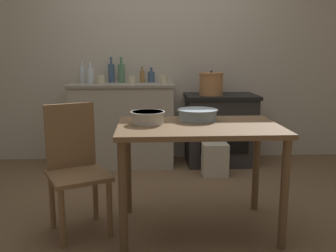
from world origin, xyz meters
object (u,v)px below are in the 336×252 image
at_px(stove, 220,129).
at_px(stock_pot, 211,84).
at_px(mixing_bowl_large, 198,114).
at_px(bottle_center_left, 142,76).
at_px(chair, 76,165).
at_px(cup_far_right, 101,80).
at_px(bottle_left, 90,75).
at_px(bottle_mid_left, 82,74).
at_px(mixing_bowl_small, 148,117).
at_px(cup_right, 132,80).
at_px(bottle_far_left, 111,73).
at_px(work_table, 198,140).
at_px(bottle_center_right, 151,77).
at_px(flour_sack, 215,160).
at_px(cup_mid_right, 164,79).
at_px(bottle_center, 121,73).

distance_m(stove, stock_pot, 0.55).
bearing_deg(mixing_bowl_large, bottle_center_left, 104.95).
distance_m(chair, cup_far_right, 1.67).
xyz_separation_m(bottle_left, cup_far_right, (0.12, -0.06, -0.05)).
xyz_separation_m(bottle_left, bottle_mid_left, (-0.11, 0.11, 0.00)).
bearing_deg(mixing_bowl_small, chair, -179.78).
xyz_separation_m(stock_pot, bottle_mid_left, (-1.47, 0.23, 0.10)).
bearing_deg(bottle_left, cup_far_right, -28.16).
relative_size(stove, stock_pot, 2.93).
xyz_separation_m(bottle_left, cup_right, (0.47, -0.08, -0.05)).
relative_size(stock_pot, bottle_far_left, 0.95).
relative_size(bottle_center_left, cup_right, 2.12).
bearing_deg(work_table, chair, 176.06).
bearing_deg(mixing_bowl_small, cup_far_right, 108.03).
relative_size(bottle_far_left, bottle_left, 1.24).
distance_m(stock_pot, mixing_bowl_large, 1.47).
bearing_deg(cup_right, bottle_mid_left, 161.83).
relative_size(stock_pot, bottle_center_right, 1.62).
bearing_deg(work_table, flour_sack, 73.80).
bearing_deg(cup_far_right, cup_mid_right, -3.39).
bearing_deg(bottle_left, bottle_mid_left, 134.01).
xyz_separation_m(stock_pot, cup_mid_right, (-0.53, 0.01, 0.05)).
xyz_separation_m(mixing_bowl_small, bottle_far_left, (-0.41, 1.77, 0.22)).
bearing_deg(cup_mid_right, bottle_center, 158.89).
xyz_separation_m(mixing_bowl_large, cup_right, (-0.54, 1.46, 0.15)).
bearing_deg(stove, mixing_bowl_large, -107.62).
distance_m(bottle_mid_left, cup_right, 0.61).
xyz_separation_m(stock_pot, mixing_bowl_small, (-0.72, -1.54, -0.10)).
bearing_deg(cup_far_right, bottle_center_right, 17.59).
bearing_deg(chair, stock_pot, 26.10).
bearing_deg(bottle_far_left, bottle_center, -15.36).
bearing_deg(flour_sack, bottle_center_left, 142.47).
distance_m(mixing_bowl_large, bottle_far_left, 1.84).
distance_m(bottle_mid_left, bottle_center, 0.46).
distance_m(flour_sack, bottle_far_left, 1.56).
xyz_separation_m(mixing_bowl_large, cup_mid_right, (-0.19, 1.43, 0.16)).
distance_m(stove, bottle_left, 1.62).
distance_m(chair, flour_sack, 1.71).
height_order(bottle_far_left, bottle_left, bottle_far_left).
xyz_separation_m(mixing_bowl_small, bottle_center, (-0.29, 1.74, 0.22)).
relative_size(bottle_center_right, cup_mid_right, 1.82).
bearing_deg(cup_right, cup_far_right, 177.91).
bearing_deg(bottle_left, stock_pot, -4.88).
xyz_separation_m(stove, bottle_mid_left, (-1.60, 0.16, 0.63)).
height_order(bottle_left, bottle_center, bottle_center).
xyz_separation_m(mixing_bowl_large, bottle_center_left, (-0.43, 1.61, 0.18)).
relative_size(bottle_mid_left, bottle_center_left, 1.34).
relative_size(work_table, flour_sack, 3.30).
relative_size(bottle_mid_left, bottle_center_right, 1.45).
bearing_deg(stove, stock_pot, -151.72).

